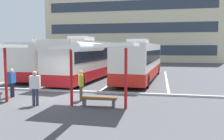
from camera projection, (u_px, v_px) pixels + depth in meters
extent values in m
plane|color=#47474C|center=(49.00, 99.00, 13.24)|extent=(160.00, 160.00, 0.00)
cube|color=beige|center=(133.00, 11.00, 50.34)|extent=(34.77, 10.77, 21.14)
cube|color=#2D3847|center=(129.00, 50.00, 45.84)|extent=(31.99, 0.08, 1.86)
cube|color=#2D3847|center=(129.00, 28.00, 45.44)|extent=(31.99, 0.08, 1.86)
cube|color=#2D3847|center=(129.00, 5.00, 45.03)|extent=(31.99, 0.08, 1.86)
cube|color=silver|center=(54.00, 59.00, 23.16)|extent=(2.47, 11.67, 2.96)
cube|color=red|center=(54.00, 70.00, 23.27)|extent=(2.51, 11.71, 0.76)
cube|color=black|center=(54.00, 55.00, 23.13)|extent=(2.50, 10.73, 1.14)
cube|color=black|center=(75.00, 54.00, 28.78)|extent=(2.15, 0.08, 1.77)
cube|color=silver|center=(46.00, 41.00, 21.58)|extent=(1.47, 2.20, 0.36)
cylinder|color=black|center=(61.00, 68.00, 27.63)|extent=(0.30, 1.00, 1.00)
cylinder|color=black|center=(79.00, 68.00, 27.18)|extent=(0.30, 1.00, 1.00)
cylinder|color=black|center=(18.00, 76.00, 19.39)|extent=(0.30, 1.00, 1.00)
cylinder|color=black|center=(44.00, 77.00, 18.93)|extent=(0.30, 1.00, 1.00)
cube|color=silver|center=(88.00, 59.00, 20.98)|extent=(3.36, 12.11, 3.11)
cube|color=red|center=(89.00, 72.00, 21.09)|extent=(3.40, 12.16, 0.79)
cube|color=black|center=(88.00, 54.00, 20.94)|extent=(3.31, 11.16, 1.07)
cube|color=black|center=(108.00, 53.00, 26.64)|extent=(2.14, 0.25, 1.86)
cube|color=silver|center=(81.00, 39.00, 19.39)|extent=(1.63, 2.31, 0.36)
cylinder|color=black|center=(94.00, 69.00, 25.61)|extent=(0.38, 1.02, 1.00)
cylinder|color=black|center=(114.00, 70.00, 24.99)|extent=(0.38, 1.02, 1.00)
cylinder|color=black|center=(52.00, 80.00, 17.23)|extent=(0.38, 1.02, 1.00)
cylinder|color=black|center=(80.00, 81.00, 16.61)|extent=(0.38, 1.02, 1.00)
cube|color=silver|center=(141.00, 60.00, 21.15)|extent=(3.37, 12.38, 2.89)
cube|color=red|center=(140.00, 72.00, 21.25)|extent=(3.42, 12.42, 0.85)
cube|color=black|center=(141.00, 55.00, 21.11)|extent=(3.33, 11.41, 0.94)
cube|color=black|center=(149.00, 54.00, 26.95)|extent=(2.21, 0.24, 1.73)
cube|color=silver|center=(138.00, 41.00, 19.53)|extent=(1.66, 2.30, 0.36)
cylinder|color=black|center=(136.00, 69.00, 25.91)|extent=(0.37, 1.02, 1.00)
cylinder|color=black|center=(158.00, 70.00, 25.29)|extent=(0.37, 1.02, 1.00)
cylinder|color=black|center=(115.00, 80.00, 17.25)|extent=(0.37, 1.02, 1.00)
cylinder|color=black|center=(147.00, 81.00, 16.63)|extent=(0.37, 1.02, 1.00)
cube|color=white|center=(32.00, 76.00, 23.87)|extent=(0.16, 14.00, 0.01)
cube|color=white|center=(74.00, 77.00, 22.99)|extent=(0.16, 14.00, 0.01)
cube|color=white|center=(118.00, 78.00, 22.11)|extent=(0.16, 14.00, 0.01)
cube|color=white|center=(166.00, 79.00, 21.23)|extent=(0.16, 14.00, 0.01)
cylinder|color=red|center=(6.00, 75.00, 12.32)|extent=(0.14, 0.14, 2.83)
cylinder|color=red|center=(71.00, 77.00, 11.52)|extent=(0.14, 0.14, 2.83)
cylinder|color=red|center=(126.00, 79.00, 10.99)|extent=(0.14, 0.14, 2.83)
cube|color=white|center=(98.00, 46.00, 11.11)|extent=(3.68, 2.62, 0.33)
cylinder|color=white|center=(91.00, 47.00, 9.99)|extent=(0.36, 3.68, 0.36)
cube|color=brown|center=(99.00, 98.00, 11.51)|extent=(1.77, 0.52, 0.10)
cube|color=#4C4C51|center=(84.00, 102.00, 11.63)|extent=(0.14, 0.34, 0.35)
cube|color=#4C4C51|center=(114.00, 103.00, 11.42)|extent=(0.14, 0.34, 0.35)
cube|color=#ADADA8|center=(64.00, 91.00, 15.29)|extent=(44.00, 0.24, 0.12)
cylinder|color=black|center=(13.00, 90.00, 13.71)|extent=(0.14, 0.14, 0.82)
cylinder|color=black|center=(11.00, 90.00, 13.55)|extent=(0.14, 0.14, 0.82)
cube|color=#2659A5|center=(12.00, 78.00, 13.56)|extent=(0.24, 0.49, 0.61)
sphere|color=beige|center=(11.00, 71.00, 13.52)|extent=(0.22, 0.22, 0.22)
cylinder|color=#33384C|center=(34.00, 97.00, 11.65)|extent=(0.14, 0.14, 0.85)
cylinder|color=#33384C|center=(37.00, 97.00, 11.65)|extent=(0.14, 0.14, 0.85)
cube|color=silver|center=(35.00, 82.00, 11.58)|extent=(0.53, 0.32, 0.64)
sphere|color=tan|center=(35.00, 73.00, 11.54)|extent=(0.23, 0.23, 0.23)
cylinder|color=brown|center=(81.00, 94.00, 12.61)|extent=(0.14, 0.14, 0.81)
cylinder|color=brown|center=(81.00, 93.00, 12.77)|extent=(0.14, 0.14, 0.81)
cube|color=gold|center=(81.00, 80.00, 12.62)|extent=(0.41, 0.52, 0.61)
sphere|color=tan|center=(81.00, 73.00, 12.59)|extent=(0.22, 0.22, 0.22)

